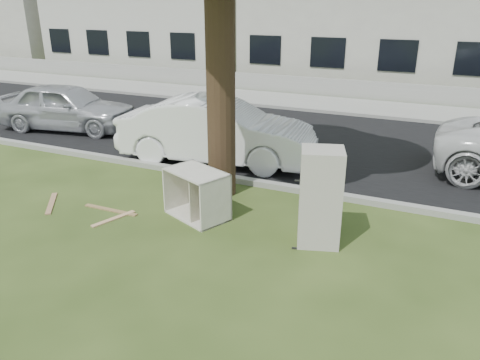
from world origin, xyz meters
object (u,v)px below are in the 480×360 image
at_px(car_left, 67,107).
at_px(fridge, 320,197).
at_px(cabinet, 197,194).
at_px(car_center, 217,131).

bearing_deg(car_left, fridge, -123.57).
relative_size(fridge, car_left, 0.38).
bearing_deg(car_left, cabinet, -130.05).
distance_m(fridge, cabinet, 2.24).
height_order(cabinet, car_left, car_left).
bearing_deg(cabinet, fridge, 22.25).
distance_m(cabinet, car_center, 3.07).
bearing_deg(cabinet, car_center, 133.65).
distance_m(fridge, car_left, 9.39).
bearing_deg(fridge, cabinet, 161.76).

